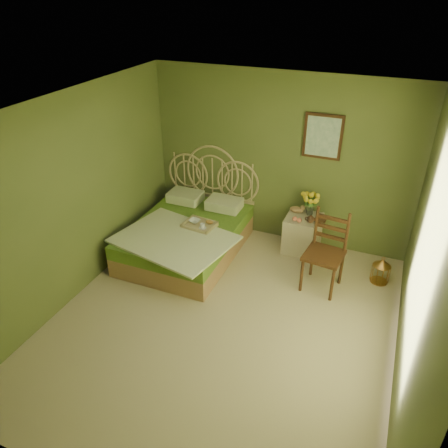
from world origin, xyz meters
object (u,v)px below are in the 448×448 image
at_px(nightstand, 303,229).
at_px(chair, 326,246).
at_px(bed, 188,234).
at_px(birdcage, 381,271).

height_order(nightstand, chair, chair).
xyz_separation_m(nightstand, chair, (0.46, -0.74, 0.25)).
relative_size(bed, nightstand, 2.22).
distance_m(chair, birdcage, 0.92).
bearing_deg(bed, chair, -1.13).
xyz_separation_m(bed, birdcage, (2.80, 0.30, -0.12)).
height_order(chair, birdcage, chair).
relative_size(nightstand, birdcage, 2.75).
relative_size(bed, chair, 2.02).
distance_m(nightstand, birdcage, 1.27).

